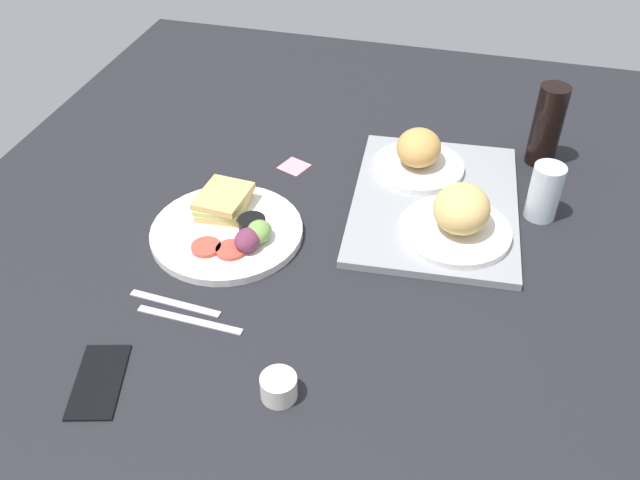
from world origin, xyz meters
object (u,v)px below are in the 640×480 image
object	(u,v)px
espresso_cup	(279,387)
knife	(189,319)
serving_tray	(435,203)
bread_plate_far	(459,217)
drinking_glass	(545,192)
fork	(175,303)
plate_with_salad	(230,227)
soda_bottle	(547,125)
cell_phone	(99,380)
bread_plate_near	(419,155)
sticky_note	(294,166)

from	to	relation	value
espresso_cup	knife	world-z (taller)	espresso_cup
serving_tray	bread_plate_far	size ratio (longest dim) A/B	2.11
drinking_glass	fork	world-z (taller)	drinking_glass
plate_with_salad	fork	bearing A→B (deg)	-6.65
serving_tray	drinking_glass	bearing A→B (deg)	96.01
soda_bottle	knife	xyz separation A→B (cm)	(65.32, -55.98, -8.87)
bread_plate_far	serving_tray	bearing A→B (deg)	-150.76
espresso_cup	cell_phone	world-z (taller)	espresso_cup
drinking_glass	espresso_cup	bearing A→B (deg)	-33.62
serving_tray	soda_bottle	size ratio (longest dim) A/B	2.47
bread_plate_near	bread_plate_far	xyz separation A→B (cm)	(19.87, 10.60, 0.49)
fork	bread_plate_near	bearing A→B (deg)	59.52
bread_plate_near	cell_phone	distance (cm)	78.95
bread_plate_far	cell_phone	bearing A→B (deg)	-45.31
drinking_glass	soda_bottle	distance (cm)	20.67
bread_plate_near	sticky_note	world-z (taller)	bread_plate_near
bread_plate_far	soda_bottle	world-z (taller)	soda_bottle
bread_plate_near	cell_phone	world-z (taller)	bread_plate_near
bread_plate_near	plate_with_salad	xyz separation A→B (cm)	(29.37, -31.99, -3.26)
serving_tray	bread_plate_near	xyz separation A→B (cm)	(-10.30, -5.24, 4.13)
espresso_cup	fork	world-z (taller)	espresso_cup
serving_tray	cell_phone	size ratio (longest dim) A/B	3.13
knife	cell_phone	xyz separation A→B (cm)	(15.63, -8.32, 0.15)
drinking_glass	fork	distance (cm)	73.71
drinking_glass	soda_bottle	xyz separation A→B (cm)	(-20.41, -0.40, 3.29)
plate_with_salad	bread_plate_far	bearing A→B (deg)	102.58
serving_tray	soda_bottle	distance (cm)	31.52
knife	sticky_note	size ratio (longest dim) A/B	3.39
espresso_cup	sticky_note	bearing A→B (deg)	-165.52
bread_plate_near	sticky_note	bearing A→B (deg)	-81.86
cell_phone	serving_tray	bearing A→B (deg)	127.43
soda_bottle	bread_plate_far	bearing A→B (deg)	-24.98
bread_plate_far	plate_with_salad	world-z (taller)	bread_plate_far
bread_plate_far	cell_phone	world-z (taller)	bread_plate_far
serving_tray	bread_plate_far	xyz separation A→B (cm)	(9.57, 5.36, 4.61)
sticky_note	espresso_cup	bearing A→B (deg)	14.48
bread_plate_far	plate_with_salad	bearing A→B (deg)	-77.42
plate_with_salad	cell_phone	xyz separation A→B (cm)	(39.28, -6.73, -1.27)
bread_plate_far	sticky_note	xyz separation A→B (cm)	(-16.06, -37.25, -5.35)
bread_plate_near	plate_with_salad	world-z (taller)	bread_plate_near
plate_with_salad	knife	bearing A→B (deg)	3.85
knife	soda_bottle	bearing A→B (deg)	51.77
cell_phone	plate_with_salad	bearing A→B (deg)	154.70
soda_bottle	cell_phone	world-z (taller)	soda_bottle
drinking_glass	sticky_note	xyz separation A→B (cm)	(-4.30, -52.63, -5.77)
plate_with_salad	soda_bottle	size ratio (longest dim) A/B	1.61
serving_tray	knife	world-z (taller)	serving_tray
fork	serving_tray	bearing A→B (deg)	49.09
drinking_glass	cell_phone	xyz separation A→B (cm)	(60.54, -64.70, -5.43)
drinking_glass	knife	xyz separation A→B (cm)	(44.91, -56.38, -5.58)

